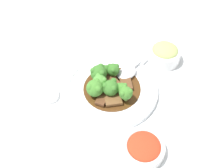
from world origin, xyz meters
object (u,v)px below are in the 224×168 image
object	(u,v)px
sauce_dish	(49,95)
beef_strip_3	(102,98)
beef_strip_1	(112,83)
serving_spoon	(130,70)
broccoli_floret_3	(113,70)
beef_strip_2	(113,100)
beef_strip_0	(125,80)
broccoli_floret_4	(95,88)
broccoli_floret_1	(99,73)
side_bowl_appetizer	(165,54)
side_bowl_kimchi	(144,148)
broccoli_floret_6	(104,70)
main_plate	(112,89)
broccoli_floret_5	(126,93)
broccoli_floret_0	(122,88)
broccoli_floret_7	(111,88)
broccoli_floret_2	(100,82)

from	to	relation	value
sauce_dish	beef_strip_3	bearing A→B (deg)	-35.86
beef_strip_1	beef_strip_3	size ratio (longest dim) A/B	1.27
beef_strip_1	serving_spoon	size ratio (longest dim) A/B	0.31
broccoli_floret_3	beef_strip_1	bearing A→B (deg)	-122.36
beef_strip_3	broccoli_floret_3	xyz separation A→B (m)	(0.07, 0.07, 0.02)
beef_strip_2	serving_spoon	size ratio (longest dim) A/B	0.25
beef_strip_0	broccoli_floret_4	size ratio (longest dim) A/B	1.52
broccoli_floret_1	beef_strip_3	bearing A→B (deg)	-108.48
beef_strip_1	broccoli_floret_4	world-z (taller)	broccoli_floret_4
broccoli_floret_3	broccoli_floret_4	xyz separation A→B (m)	(-0.08, -0.04, 0.00)
broccoli_floret_4	side_bowl_appetizer	size ratio (longest dim) A/B	0.50
side_bowl_kimchi	beef_strip_3	bearing A→B (deg)	97.41
broccoli_floret_6	serving_spoon	xyz separation A→B (m)	(0.08, -0.02, -0.02)
serving_spoon	side_bowl_kimchi	xyz separation A→B (m)	(-0.10, -0.25, -0.00)
broccoli_floret_3	broccoli_floret_6	bearing A→B (deg)	149.68
beef_strip_3	broccoli_floret_6	size ratio (longest dim) A/B	1.39
main_plate	broccoli_floret_5	size ratio (longest dim) A/B	5.56
beef_strip_1	side_bowl_kimchi	bearing A→B (deg)	-96.87
beef_strip_0	broccoli_floret_4	xyz separation A→B (m)	(-0.10, -0.00, 0.02)
broccoli_floret_5	main_plate	bearing A→B (deg)	102.62
main_plate	sauce_dish	distance (m)	0.19
serving_spoon	side_bowl_appetizer	distance (m)	0.14
broccoli_floret_0	broccoli_floret_5	xyz separation A→B (m)	(-0.00, -0.03, 0.01)
broccoli_floret_1	broccoli_floret_3	distance (m)	0.05
beef_strip_1	broccoli_floret_7	world-z (taller)	broccoli_floret_7
broccoli_floret_1	serving_spoon	size ratio (longest dim) A/B	0.24
broccoli_floret_7	side_bowl_kimchi	size ratio (longest dim) A/B	0.46
side_bowl_kimchi	side_bowl_appetizer	bearing A→B (deg)	46.58
broccoli_floret_0	side_bowl_kimchi	distance (m)	0.19
broccoli_floret_5	serving_spoon	xyz separation A→B (m)	(0.07, 0.09, -0.03)
beef_strip_2	side_bowl_appetizer	bearing A→B (deg)	19.66
broccoli_floret_5	side_bowl_appetizer	bearing A→B (deg)	25.28
broccoli_floret_6	main_plate	bearing A→B (deg)	-90.25
broccoli_floret_3	broccoli_floret_5	size ratio (longest dim) A/B	0.91
beef_strip_0	broccoli_floret_7	size ratio (longest dim) A/B	1.60
main_plate	broccoli_floret_0	xyz separation A→B (m)	(0.02, -0.03, 0.03)
broccoli_floret_6	side_bowl_appetizer	xyz separation A→B (m)	(0.22, -0.02, -0.01)
side_bowl_kimchi	beef_strip_2	bearing A→B (deg)	89.68
broccoli_floret_6	beef_strip_1	bearing A→B (deg)	-83.56
main_plate	side_bowl_appetizer	size ratio (longest dim) A/B	2.65
broccoli_floret_4	broccoli_floret_6	distance (m)	0.08
broccoli_floret_7	side_bowl_appetizer	world-z (taller)	broccoli_floret_7
beef_strip_3	broccoli_floret_4	world-z (taller)	broccoli_floret_4
broccoli_floret_2	broccoli_floret_7	distance (m)	0.04
main_plate	side_bowl_appetizer	world-z (taller)	side_bowl_appetizer
beef_strip_3	serving_spoon	world-z (taller)	serving_spoon
broccoli_floret_5	side_bowl_kimchi	distance (m)	0.16
beef_strip_2	broccoli_floret_3	xyz separation A→B (m)	(0.05, 0.09, 0.02)
beef_strip_1	broccoli_floret_1	distance (m)	0.05
beef_strip_3	broccoli_floret_0	distance (m)	0.06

